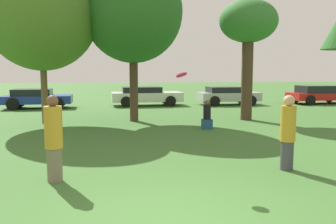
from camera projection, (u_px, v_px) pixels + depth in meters
ground_plane at (180, 224)px, 5.39m from camera, size 120.00×120.00×0.00m
person_thrower at (54, 138)px, 7.34m from camera, size 0.36×0.36×1.78m
person_catcher at (288, 132)px, 8.20m from camera, size 0.34×0.34×1.72m
frisbee at (182, 75)px, 7.53m from camera, size 0.25×0.23×0.15m
bystander_sitting at (207, 117)px, 13.97m from camera, size 0.39×0.32×1.13m
tree_1 at (41, 13)px, 14.99m from camera, size 4.69×4.69×7.03m
tree_2 at (133, 12)px, 15.68m from camera, size 4.31×4.31×7.00m
tree_3 at (248, 25)px, 16.16m from camera, size 2.61×2.61×5.41m
parked_car_blue at (36, 98)px, 21.48m from camera, size 4.02×2.11×1.16m
parked_car_white at (146, 95)px, 23.17m from camera, size 4.54×2.14×1.21m
parked_car_silver at (228, 95)px, 23.70m from camera, size 4.01×2.08×1.18m
parked_car_red at (319, 94)px, 24.51m from camera, size 4.30×2.18×1.23m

